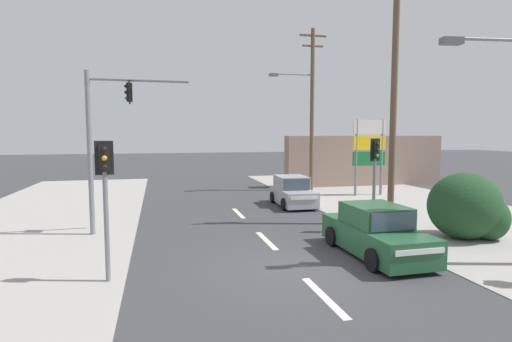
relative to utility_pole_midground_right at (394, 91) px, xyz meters
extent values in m
plane|color=#3A3A3D|center=(-5.65, -4.25, -5.45)|extent=(140.00, 140.00, 0.00)
cube|color=silver|center=(-5.65, -6.25, -5.44)|extent=(0.20, 2.40, 0.01)
cube|color=silver|center=(-5.65, -1.25, -5.44)|extent=(0.20, 2.40, 0.01)
cube|color=silver|center=(-5.65, 3.75, -5.44)|extent=(0.20, 2.40, 0.01)
cube|color=#A39E99|center=(3.35, -2.25, -5.43)|extent=(10.00, 44.00, 0.02)
cube|color=#A39E99|center=(-14.15, -0.25, -5.43)|extent=(8.00, 40.00, 0.02)
cylinder|color=slate|center=(-0.42, -5.40, 0.79)|extent=(2.59, 0.41, 0.09)
cube|color=#595B60|center=(-1.71, -5.24, 0.72)|extent=(0.59, 0.35, 0.18)
cylinder|color=brown|center=(0.00, 0.00, -0.24)|extent=(0.26, 0.26, 10.40)
cylinder|color=brown|center=(0.52, 10.10, -0.22)|extent=(0.26, 0.26, 10.45)
cube|color=brown|center=(0.52, 10.10, 4.56)|extent=(1.80, 0.12, 0.11)
cube|color=brown|center=(0.52, 10.10, 3.91)|extent=(1.40, 0.12, 0.10)
cylinder|color=slate|center=(-0.78, 10.13, 2.08)|extent=(2.60, 0.15, 0.09)
cube|color=#595B60|center=(-2.08, 10.16, 2.01)|extent=(0.57, 0.29, 0.18)
cylinder|color=slate|center=(-11.69, 1.07, -2.45)|extent=(0.18, 0.18, 6.00)
cylinder|color=slate|center=(-9.89, 1.07, 0.25)|extent=(3.60, 0.11, 0.11)
cube|color=black|center=(-10.25, 1.07, -0.20)|extent=(0.20, 0.26, 0.68)
cube|color=black|center=(-10.25, 1.07, -0.20)|extent=(0.04, 0.44, 0.84)
sphere|color=black|center=(-10.37, 1.07, 0.02)|extent=(0.13, 0.13, 0.13)
sphere|color=black|center=(-10.37, 1.07, -0.20)|extent=(0.13, 0.13, 0.13)
sphere|color=green|center=(-10.37, 1.07, -0.42)|extent=(0.13, 0.13, 0.13)
cylinder|color=slate|center=(-1.41, -1.08, -4.05)|extent=(0.12, 0.12, 2.80)
cube|color=black|center=(-1.41, -1.08, -2.31)|extent=(0.30, 0.26, 0.68)
cube|color=black|center=(-1.41, -1.08, -2.31)|extent=(0.44, 0.15, 0.84)
sphere|color=black|center=(-1.38, -1.20, -2.09)|extent=(0.13, 0.13, 0.13)
sphere|color=black|center=(-1.38, -1.20, -2.31)|extent=(0.13, 0.13, 0.13)
sphere|color=green|center=(-1.38, -1.20, -2.53)|extent=(0.13, 0.13, 0.13)
cylinder|color=slate|center=(-10.57, -4.07, -4.05)|extent=(0.12, 0.12, 2.80)
cube|color=black|center=(-10.57, -4.07, -2.31)|extent=(0.29, 0.24, 0.68)
cube|color=black|center=(-10.57, -4.07, -2.31)|extent=(0.44, 0.12, 0.84)
sphere|color=black|center=(-10.55, -4.19, -2.09)|extent=(0.13, 0.13, 0.13)
sphere|color=orange|center=(-10.55, -4.19, -2.31)|extent=(0.13, 0.13, 0.13)
sphere|color=black|center=(-10.55, -4.19, -2.53)|extent=(0.13, 0.13, 0.13)
cylinder|color=slate|center=(2.23, 7.24, -3.15)|extent=(0.16, 0.16, 4.60)
cylinder|color=slate|center=(3.93, 7.24, -3.15)|extent=(0.16, 0.16, 4.60)
cube|color=silver|center=(3.08, 7.24, -1.30)|extent=(2.10, 0.14, 0.84)
cube|color=yellow|center=(3.08, 7.24, -2.25)|extent=(2.10, 0.14, 0.84)
cube|color=#196B38|center=(3.08, 7.24, -3.20)|extent=(2.10, 0.14, 0.84)
ellipsoid|color=#1E4223|center=(1.25, -2.66, -4.26)|extent=(2.57, 2.31, 2.37)
ellipsoid|color=#1E4223|center=(1.96, -3.05, -4.68)|extent=(1.41, 1.29, 1.54)
cube|color=gray|center=(5.35, 11.75, -3.65)|extent=(12.00, 1.00, 3.60)
cube|color=#A3A8AD|center=(-2.51, 5.02, -4.94)|extent=(1.72, 3.65, 0.76)
cube|color=#A3A8AD|center=(-2.50, 5.32, -4.24)|extent=(1.54, 1.95, 0.64)
cube|color=#384756|center=(-2.53, 4.35, -4.24)|extent=(1.36, 0.11, 0.54)
cube|color=#384756|center=(-2.46, 6.29, -4.24)|extent=(1.33, 0.10, 0.51)
cube|color=white|center=(-2.57, 3.20, -4.77)|extent=(1.36, 0.09, 0.14)
cylinder|color=black|center=(-1.74, 3.88, -5.15)|extent=(0.20, 0.61, 0.60)
cylinder|color=black|center=(-3.34, 3.93, -5.15)|extent=(0.20, 0.61, 0.60)
cylinder|color=black|center=(-1.67, 6.11, -5.15)|extent=(0.20, 0.61, 0.60)
cylinder|color=black|center=(-3.27, 6.16, -5.15)|extent=(0.20, 0.61, 0.60)
cube|color=#235633|center=(-2.84, -3.68, -4.91)|extent=(1.73, 4.21, 0.80)
cube|color=#235633|center=(-2.84, -3.63, -4.20)|extent=(1.57, 1.91, 0.62)
cube|color=#384756|center=(-2.83, -4.60, -4.20)|extent=(1.44, 0.07, 0.53)
cube|color=#384756|center=(-2.85, -2.66, -4.20)|extent=(1.40, 0.07, 0.50)
cube|color=white|center=(-2.83, -5.80, -4.73)|extent=(1.45, 0.05, 0.14)
cylinder|color=black|center=(-1.98, -4.97, -5.13)|extent=(0.19, 0.64, 0.64)
cylinder|color=black|center=(-3.68, -4.99, -5.13)|extent=(0.19, 0.64, 0.64)
cylinder|color=black|center=(-2.00, -2.37, -5.13)|extent=(0.19, 0.64, 0.64)
cylinder|color=black|center=(-3.70, -2.38, -5.13)|extent=(0.19, 0.64, 0.64)
camera|label=1|loc=(-9.29, -14.46, -1.72)|focal=28.00mm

